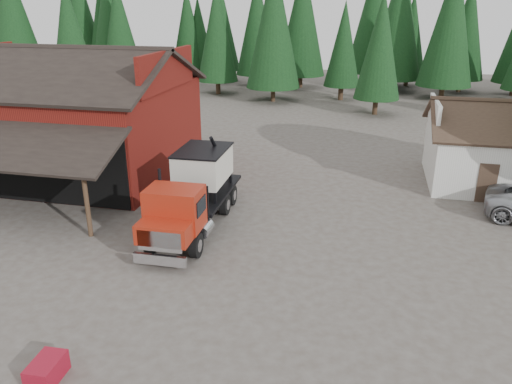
# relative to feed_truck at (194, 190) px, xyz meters

# --- Properties ---
(ground) EXTENTS (120.00, 120.00, 0.00)m
(ground) POSITION_rel_feed_truck_xyz_m (1.56, -4.03, -1.72)
(ground) COLOR #4A423A
(ground) RESTS_ON ground
(red_barn) EXTENTS (12.80, 13.63, 7.18)m
(red_barn) POSITION_rel_feed_truck_xyz_m (-9.44, 5.88, 0.97)
(red_barn) COLOR maroon
(red_barn) RESTS_ON ground
(farmhouse) EXTENTS (8.60, 6.42, 4.65)m
(farmhouse) POSITION_rel_feed_truck_xyz_m (14.56, 8.97, -0.05)
(farmhouse) COLOR silver
(farmhouse) RESTS_ON ground
(conifer_backdrop) EXTENTS (76.00, 16.00, 16.00)m
(conifer_backdrop) POSITION_rel_feed_truck_xyz_m (1.56, 37.97, -1.72)
(conifer_backdrop) COLOR black
(conifer_backdrop) RESTS_ON ground
(near_pine_a) EXTENTS (4.40, 4.40, 11.40)m
(near_pine_a) POSITION_rel_feed_truck_xyz_m (-20.44, 23.97, 4.67)
(near_pine_a) COLOR #382619
(near_pine_a) RESTS_ON ground
(near_pine_b) EXTENTS (3.96, 3.96, 10.40)m
(near_pine_b) POSITION_rel_feed_truck_xyz_m (7.56, 25.97, 4.17)
(near_pine_b) COLOR #382619
(near_pine_b) RESTS_ON ground
(near_pine_d) EXTENTS (5.28, 5.28, 13.40)m
(near_pine_d) POSITION_rel_feed_truck_xyz_m (-2.44, 29.97, 5.67)
(near_pine_d) COLOR #382619
(near_pine_d) RESTS_ON ground
(feed_truck) EXTENTS (2.53, 8.19, 3.68)m
(feed_truck) POSITION_rel_feed_truck_xyz_m (0.00, 0.00, 0.00)
(feed_truck) COLOR black
(feed_truck) RESTS_ON ground
(equip_box) EXTENTS (0.75, 1.13, 0.60)m
(equip_box) POSITION_rel_feed_truck_xyz_m (-0.58, -10.03, -1.42)
(equip_box) COLOR maroon
(equip_box) RESTS_ON ground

